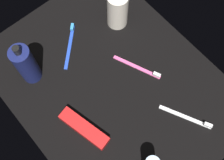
% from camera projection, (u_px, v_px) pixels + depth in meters
% --- Properties ---
extents(ground_plane, '(0.84, 0.64, 0.01)m').
position_uv_depth(ground_plane, '(112.00, 84.00, 1.02)').
color(ground_plane, black).
extents(lotion_bottle, '(0.07, 0.07, 0.20)m').
position_uv_depth(lotion_bottle, '(26.00, 64.00, 0.94)').
color(lotion_bottle, navy).
rests_on(lotion_bottle, ground_plane).
extents(bodywash_bottle, '(0.08, 0.08, 0.17)m').
position_uv_depth(bodywash_bottle, '(117.00, 9.00, 1.03)').
color(bodywash_bottle, silver).
rests_on(bodywash_bottle, ground_plane).
extents(toothbrush_blue, '(0.13, 0.14, 0.02)m').
position_uv_depth(toothbrush_blue, '(70.00, 43.00, 1.06)').
color(toothbrush_blue, blue).
rests_on(toothbrush_blue, ground_plane).
extents(toothbrush_white, '(0.17, 0.09, 0.02)m').
position_uv_depth(toothbrush_white, '(189.00, 118.00, 0.96)').
color(toothbrush_white, white).
rests_on(toothbrush_white, ground_plane).
extents(toothbrush_pink, '(0.17, 0.08, 0.02)m').
position_uv_depth(toothbrush_pink, '(140.00, 68.00, 1.03)').
color(toothbrush_pink, '#E55999').
rests_on(toothbrush_pink, ground_plane).
extents(toothpaste_box_red, '(0.18, 0.08, 0.03)m').
position_uv_depth(toothpaste_box_red, '(84.00, 128.00, 0.94)').
color(toothpaste_box_red, red).
rests_on(toothpaste_box_red, ground_plane).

